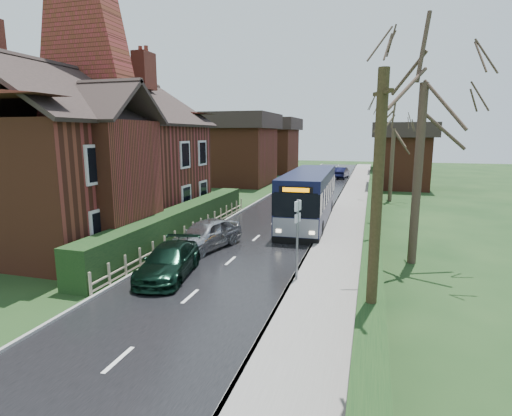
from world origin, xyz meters
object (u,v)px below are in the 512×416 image
(car_silver, at_px, (206,234))
(telegraph_pole, at_px, (375,231))
(car_green, at_px, (169,261))
(bus, at_px, (309,198))
(bus_stop_sign, at_px, (297,229))
(brick_house, at_px, (94,154))

(car_silver, distance_m, telegraph_pole, 11.64)
(car_silver, height_order, car_green, car_silver)
(bus, distance_m, car_silver, 8.07)
(car_silver, xyz_separation_m, bus_stop_sign, (4.94, -3.15, 1.33))
(brick_house, xyz_separation_m, telegraph_pole, (14.53, -9.78, -0.99))
(car_green, height_order, bus_stop_sign, bus_stop_sign)
(brick_house, xyz_separation_m, bus_stop_sign, (11.93, -4.47, -2.33))
(car_green, bearing_deg, bus_stop_sign, -0.82)
(brick_house, relative_size, bus, 1.39)
(bus, bearing_deg, car_silver, -119.72)
(car_silver, xyz_separation_m, telegraph_pole, (7.54, -8.45, 2.67))
(car_green, distance_m, bus_stop_sign, 5.09)
(bus, distance_m, bus_stop_sign, 10.30)
(car_green, bearing_deg, brick_house, 134.48)
(car_silver, distance_m, bus_stop_sign, 6.01)
(brick_house, relative_size, telegraph_pole, 2.18)
(brick_house, relative_size, bus_stop_sign, 4.70)
(telegraph_pole, bearing_deg, brick_house, 124.85)
(bus, height_order, car_silver, bus)
(car_green, bearing_deg, car_silver, 82.42)
(car_silver, relative_size, telegraph_pole, 0.63)
(brick_house, height_order, car_silver, brick_house)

